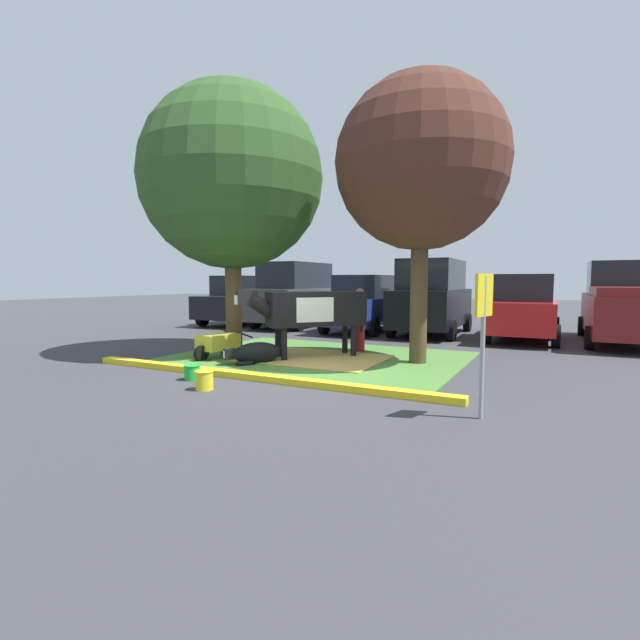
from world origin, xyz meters
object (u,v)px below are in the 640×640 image
(bucket_green, at_px, (192,372))
(sedan_silver, at_px, (242,301))
(bucket_yellow, at_px, (204,380))
(sedan_red, at_px, (524,308))
(suv_black, at_px, (432,297))
(pickup_truck_maroon, at_px, (626,305))
(shade_tree_left, at_px, (232,178))
(wheelbarrow, at_px, (217,342))
(sedan_blue, at_px, (364,304))
(suv_dark_grey, at_px, (296,295))
(cow_holstein, at_px, (312,310))
(parking_sign, at_px, (483,317))
(person_handler, at_px, (360,318))
(calf_lying, at_px, (256,353))
(shade_tree_right, at_px, (421,164))

(bucket_green, distance_m, sedan_silver, 11.04)
(bucket_yellow, height_order, sedan_red, sedan_red)
(suv_black, height_order, pickup_truck_maroon, suv_black)
(shade_tree_left, distance_m, sedan_red, 9.46)
(sedan_red, distance_m, pickup_truck_maroon, 2.72)
(wheelbarrow, relative_size, bucket_green, 5.18)
(sedan_red, bearing_deg, sedan_blue, -179.45)
(sedan_blue, bearing_deg, suv_dark_grey, 172.91)
(bucket_green, distance_m, bucket_yellow, 0.89)
(suv_dark_grey, relative_size, suv_black, 1.00)
(wheelbarrow, bearing_deg, cow_holstein, 28.76)
(sedan_red, bearing_deg, shade_tree_left, -136.29)
(suv_dark_grey, bearing_deg, parking_sign, -48.47)
(cow_holstein, distance_m, pickup_truck_maroon, 9.42)
(shade_tree_left, distance_m, sedan_silver, 8.42)
(parking_sign, relative_size, suv_black, 0.42)
(sedan_red, bearing_deg, wheelbarrow, -130.83)
(wheelbarrow, bearing_deg, person_handler, 44.24)
(shade_tree_left, relative_size, sedan_silver, 1.50)
(sedan_blue, height_order, suv_black, suv_black)
(calf_lying, bearing_deg, person_handler, 62.86)
(pickup_truck_maroon, bearing_deg, suv_dark_grey, -179.36)
(bucket_green, bearing_deg, shade_tree_right, 48.24)
(shade_tree_left, relative_size, suv_dark_grey, 1.44)
(shade_tree_right, xyz_separation_m, pickup_truck_maroon, (4.44, 5.97, -3.21))
(person_handler, height_order, sedan_blue, sedan_blue)
(suv_black, bearing_deg, pickup_truck_maroon, 3.05)
(person_handler, bearing_deg, wheelbarrow, -135.76)
(bucket_yellow, bearing_deg, wheelbarrow, 125.91)
(shade_tree_right, height_order, calf_lying, shade_tree_right)
(shade_tree_left, distance_m, wheelbarrow, 4.12)
(pickup_truck_maroon, bearing_deg, sedan_red, -170.42)
(wheelbarrow, xyz_separation_m, pickup_truck_maroon, (8.80, 7.53, 0.73))
(person_handler, bearing_deg, pickup_truck_maroon, 38.93)
(suv_black, xyz_separation_m, sedan_red, (2.88, -0.16, -0.29))
(sedan_red, bearing_deg, parking_sign, -89.14)
(suv_dark_grey, relative_size, pickup_truck_maroon, 0.85)
(bucket_green, relative_size, sedan_silver, 0.07)
(shade_tree_right, distance_m, sedan_blue, 7.31)
(parking_sign, height_order, sedan_red, sedan_red)
(shade_tree_left, xyz_separation_m, pickup_truck_maroon, (9.06, 6.56, -3.26))
(shade_tree_right, bearing_deg, sedan_red, 72.31)
(person_handler, xyz_separation_m, sedan_blue, (-1.73, 4.53, 0.11))
(wheelbarrow, bearing_deg, suv_black, 65.90)
(bucket_yellow, distance_m, sedan_silver, 11.86)
(parking_sign, xyz_separation_m, pickup_truck_maroon, (2.54, 9.67, -0.25))
(bucket_yellow, height_order, pickup_truck_maroon, pickup_truck_maroon)
(shade_tree_left, distance_m, person_handler, 4.75)
(person_handler, height_order, parking_sign, parking_sign)
(cow_holstein, bearing_deg, bucket_yellow, -91.42)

